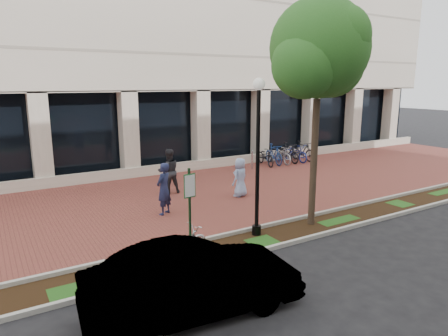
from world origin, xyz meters
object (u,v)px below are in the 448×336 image
parking_sign (190,203)px  pedestrian_left (164,189)px  lamppost (258,150)px  bike_rack_cluster (285,154)px  street_tree (319,55)px  pedestrian_right (240,177)px  bollard (252,159)px  pedestrian_mid (169,171)px  locked_bicycle (182,245)px  sedan_near_curb (194,280)px

parking_sign → pedestrian_left: parking_sign is taller
lamppost → bike_rack_cluster: (8.02, 8.33, -2.11)m
street_tree → pedestrian_right: (-0.24, 3.95, -4.62)m
street_tree → pedestrian_right: bearing=93.5°
pedestrian_right → lamppost: bearing=42.9°
lamppost → pedestrian_left: size_ratio=2.54×
pedestrian_left → parking_sign: bearing=43.8°
bollard → pedestrian_mid: bearing=-159.7°
parking_sign → street_tree: 6.10m
pedestrian_right → pedestrian_mid: bearing=-61.1°
locked_bicycle → parking_sign: bearing=-141.6°
bollard → bike_rack_cluster: (2.61, 0.42, 0.02)m
parking_sign → bike_rack_cluster: parking_sign is taller
parking_sign → pedestrian_right: size_ratio=1.56×
pedestrian_left → sedan_near_curb: 6.43m
sedan_near_curb → pedestrian_left: bearing=-11.7°
lamppost → bike_rack_cluster: 11.75m
pedestrian_right → bollard: pedestrian_right is taller
pedestrian_left → bike_rack_cluster: size_ratio=0.52×
parking_sign → bike_rack_cluster: (10.58, 8.94, -1.03)m
lamppost → bollard: size_ratio=4.54×
locked_bicycle → bike_rack_cluster: size_ratio=0.47×
lamppost → pedestrian_mid: lamppost is taller
locked_bicycle → pedestrian_left: pedestrian_left is taller
parking_sign → pedestrian_mid: (2.18, 6.39, -0.63)m
parking_sign → street_tree: street_tree is taller
sedan_near_curb → locked_bicycle: bearing=-13.8°
parking_sign → bollard: parking_sign is taller
locked_bicycle → pedestrian_right: (4.66, 4.27, 0.36)m
sedan_near_curb → street_tree: bearing=-59.1°
bollard → lamppost: bearing=-124.4°
parking_sign → sedan_near_curb: (-1.03, -2.21, -0.86)m
street_tree → bollard: size_ratio=6.85×
pedestrian_left → pedestrian_mid: pedestrian_mid is taller
parking_sign → pedestrian_left: 4.07m
pedestrian_right → bollard: (3.49, 4.10, -0.27)m
parking_sign → street_tree: bearing=-0.9°
lamppost → pedestrian_right: 4.65m
locked_bicycle → street_tree: bearing=-99.8°
street_tree → pedestrian_left: street_tree is taller
lamppost → pedestrian_mid: size_ratio=2.49×
parking_sign → lamppost: bearing=6.8°
pedestrian_left → pedestrian_mid: (1.27, 2.47, 0.02)m
pedestrian_left → pedestrian_right: bearing=155.0°
pedestrian_left → pedestrian_mid: bearing=-150.3°
lamppost → pedestrian_mid: 6.03m
bollard → sedan_near_curb: (-9.00, -10.73, 0.19)m
street_tree → sedan_near_curb: bearing=-155.0°
locked_bicycle → bike_rack_cluster: 13.90m
bike_rack_cluster → sedan_near_curb: bearing=-129.6°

